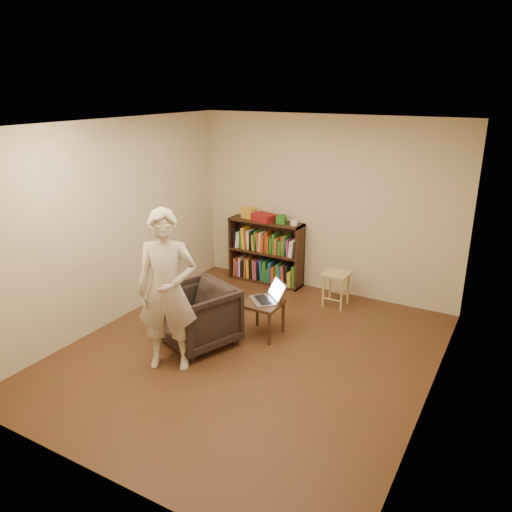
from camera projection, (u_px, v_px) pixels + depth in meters
The scene contains 15 objects.
floor at pixel (249, 353), 5.84m from camera, with size 4.50×4.50×0.00m, color #473017.
ceiling at pixel (248, 125), 4.99m from camera, with size 4.50×4.50×0.00m, color white.
wall_back at pixel (326, 206), 7.27m from camera, with size 4.00×4.00×0.00m, color beige.
wall_left at pixel (113, 224), 6.34m from camera, with size 4.50×4.50×0.00m, color beige.
wall_right at pixel (440, 282), 4.49m from camera, with size 4.50×4.50×0.00m, color beige.
bookshelf at pixel (266, 255), 7.84m from camera, with size 1.20×0.30×1.00m.
box_yellow at pixel (249, 213), 7.79m from camera, with size 0.20×0.14×0.16m, color gold.
red_cloth at pixel (264, 217), 7.62m from camera, with size 0.33×0.25×0.11m, color maroon.
box_green at pixel (281, 219), 7.48m from camera, with size 0.13×0.13×0.13m, color #266E1D.
box_white at pixel (294, 223), 7.40m from camera, with size 0.09×0.09×0.07m, color white.
stool at pixel (336, 279), 6.99m from camera, with size 0.34×0.34×0.50m.
armchair at pixel (198, 316), 5.95m from camera, with size 0.79×0.81×0.74m, color black.
side_table at pixel (263, 308), 6.16m from camera, with size 0.43×0.43×0.44m.
laptop at pixel (268, 296), 6.17m from camera, with size 0.52×0.52×0.25m.
person at pixel (167, 291), 5.32m from camera, with size 0.65×0.43×1.79m, color beige.
Camera 1 is at (2.60, -4.44, 2.99)m, focal length 35.00 mm.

